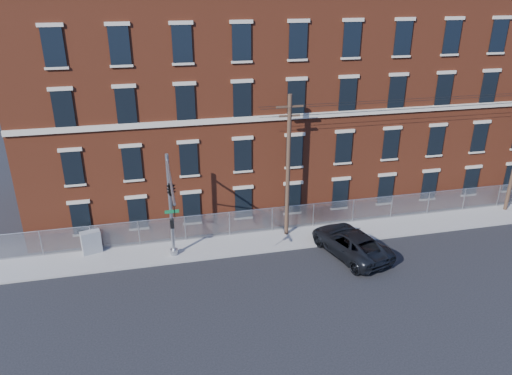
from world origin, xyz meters
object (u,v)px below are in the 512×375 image
object	(u,v)px
pickup_truck	(350,243)
utility_cabinet	(91,242)
traffic_signal_mast	(171,195)
utility_pole_near	(288,165)

from	to	relation	value
pickup_truck	utility_cabinet	distance (m)	17.08
traffic_signal_mast	utility_pole_near	bearing A→B (deg)	23.14
traffic_signal_mast	utility_cabinet	world-z (taller)	traffic_signal_mast
utility_pole_near	pickup_truck	bearing A→B (deg)	-45.25
pickup_truck	utility_cabinet	size ratio (longest dim) A/B	3.97
traffic_signal_mast	pickup_truck	size ratio (longest dim) A/B	1.14
utility_pole_near	utility_cabinet	world-z (taller)	utility_pole_near
traffic_signal_mast	utility_cabinet	bearing A→B (deg)	144.07
utility_pole_near	traffic_signal_mast	bearing A→B (deg)	-156.86
utility_pole_near	pickup_truck	world-z (taller)	utility_pole_near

